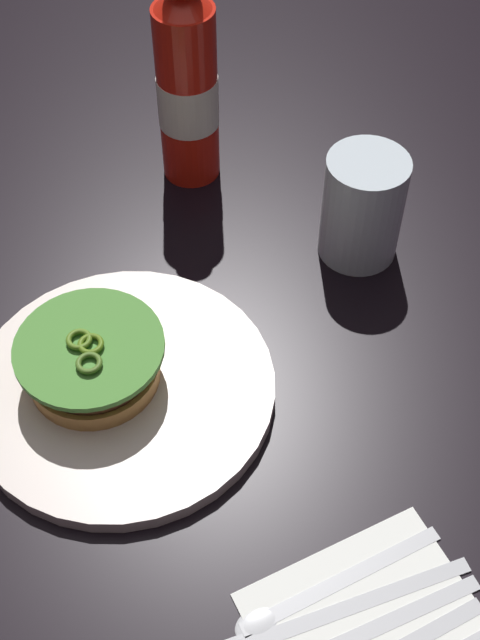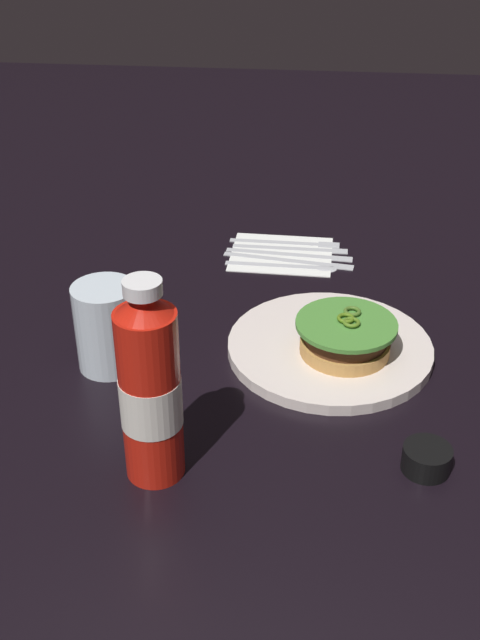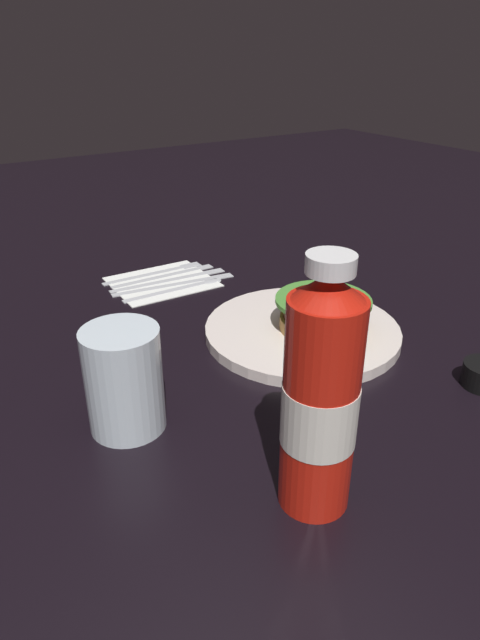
# 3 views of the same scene
# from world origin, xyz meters

# --- Properties ---
(ground_plane) EXTENTS (3.00, 3.00, 0.00)m
(ground_plane) POSITION_xyz_m (0.00, 0.00, 0.00)
(ground_plane) COLOR black
(dinner_plate) EXTENTS (0.28, 0.28, 0.02)m
(dinner_plate) POSITION_xyz_m (0.03, -0.02, 0.01)
(dinner_plate) COLOR silver
(dinner_plate) RESTS_ON ground_plane
(burger_sandwich) EXTENTS (0.13, 0.13, 0.05)m
(burger_sandwich) POSITION_xyz_m (0.05, -0.04, 0.04)
(burger_sandwich) COLOR #CA8F49
(burger_sandwich) RESTS_ON dinner_plate
(ketchup_bottle) EXTENTS (0.07, 0.07, 0.24)m
(ketchup_bottle) POSITION_xyz_m (-0.16, -0.27, 0.11)
(ketchup_bottle) COLOR red
(ketchup_bottle) RESTS_ON ground_plane
(water_glass) EXTENTS (0.08, 0.08, 0.12)m
(water_glass) POSITION_xyz_m (-0.26, -0.08, 0.06)
(water_glass) COLOR silver
(water_glass) RESTS_ON ground_plane
(napkin) EXTENTS (0.17, 0.15, 0.00)m
(napkin) POSITION_xyz_m (-0.05, 0.27, 0.00)
(napkin) COLOR white
(napkin) RESTS_ON ground_plane
(spoon_utensil) EXTENTS (0.18, 0.03, 0.00)m
(spoon_utensil) POSITION_xyz_m (-0.03, 0.22, 0.00)
(spoon_utensil) COLOR silver
(spoon_utensil) RESTS_ON napkin
(table_knife) EXTENTS (0.22, 0.04, 0.00)m
(table_knife) POSITION_xyz_m (-0.03, 0.24, 0.00)
(table_knife) COLOR silver
(table_knife) RESTS_ON napkin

